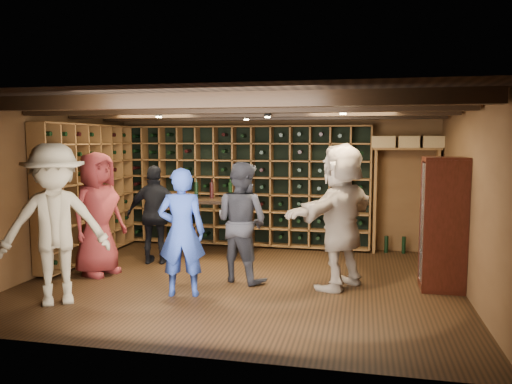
% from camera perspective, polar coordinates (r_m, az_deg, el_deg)
% --- Properties ---
extents(ground, '(6.00, 6.00, 0.00)m').
position_cam_1_polar(ground, '(7.20, -1.71, -10.19)').
color(ground, black).
rests_on(ground, ground).
extents(room_shell, '(6.00, 6.00, 6.00)m').
position_cam_1_polar(room_shell, '(6.98, -1.67, 9.38)').
color(room_shell, brown).
rests_on(room_shell, ground).
extents(wine_rack_back, '(4.65, 0.30, 2.20)m').
position_cam_1_polar(wine_rack_back, '(9.34, -1.46, 0.73)').
color(wine_rack_back, brown).
rests_on(wine_rack_back, ground).
extents(wine_rack_left, '(0.30, 2.65, 2.20)m').
position_cam_1_polar(wine_rack_left, '(8.82, -18.56, 0.10)').
color(wine_rack_left, brown).
rests_on(wine_rack_left, ground).
extents(crate_shelf, '(1.20, 0.32, 2.07)m').
position_cam_1_polar(crate_shelf, '(9.08, 16.85, 2.97)').
color(crate_shelf, brown).
rests_on(crate_shelf, ground).
extents(display_cabinet, '(0.55, 0.50, 1.75)m').
position_cam_1_polar(display_cabinet, '(7.09, 20.55, -3.73)').
color(display_cabinet, black).
rests_on(display_cabinet, ground).
extents(man_blue_shirt, '(0.68, 0.53, 1.66)m').
position_cam_1_polar(man_blue_shirt, '(6.48, -8.49, -4.56)').
color(man_blue_shirt, navy).
rests_on(man_blue_shirt, ground).
extents(man_grey_suit, '(1.01, 0.92, 1.70)m').
position_cam_1_polar(man_grey_suit, '(7.07, -1.67, -3.42)').
color(man_grey_suit, black).
rests_on(man_grey_suit, ground).
extents(guest_red_floral, '(0.84, 1.03, 1.83)m').
position_cam_1_polar(guest_red_floral, '(7.76, -17.64, -2.39)').
color(guest_red_floral, maroon).
rests_on(guest_red_floral, ground).
extents(guest_woman_black, '(0.98, 0.51, 1.60)m').
position_cam_1_polar(guest_woman_black, '(8.23, -11.40, -2.56)').
color(guest_woman_black, black).
rests_on(guest_woman_black, ground).
extents(guest_khaki, '(1.46, 1.32, 1.97)m').
position_cam_1_polar(guest_khaki, '(6.53, -22.00, -3.47)').
color(guest_khaki, gray).
rests_on(guest_khaki, ground).
extents(guest_beige, '(1.43, 1.86, 1.97)m').
position_cam_1_polar(guest_beige, '(6.83, 9.67, -2.70)').
color(guest_beige, gray).
rests_on(guest_beige, ground).
extents(tasting_table, '(1.34, 0.71, 1.27)m').
position_cam_1_polar(tasting_table, '(8.62, -4.82, -1.64)').
color(tasting_table, black).
rests_on(tasting_table, ground).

